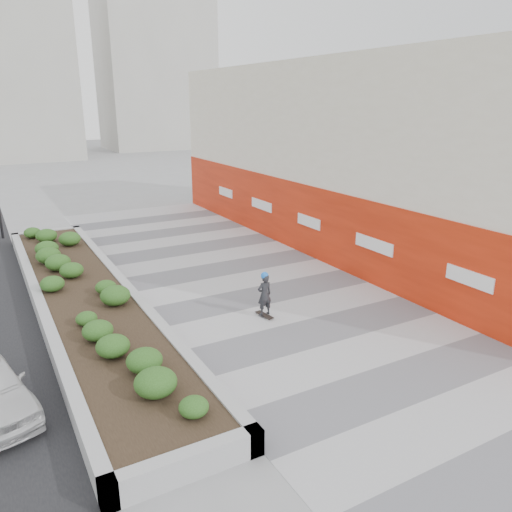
% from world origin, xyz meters
% --- Properties ---
extents(ground, '(160.00, 160.00, 0.00)m').
position_xyz_m(ground, '(0.00, 0.00, 0.00)').
color(ground, gray).
rests_on(ground, ground).
extents(walkway, '(8.00, 36.00, 0.01)m').
position_xyz_m(walkway, '(0.00, 3.00, 0.01)').
color(walkway, '#A8A8AD').
rests_on(walkway, ground).
extents(building, '(6.04, 24.08, 8.00)m').
position_xyz_m(building, '(6.98, 8.98, 3.98)').
color(building, beige).
rests_on(building, ground).
extents(planter, '(3.00, 18.00, 0.90)m').
position_xyz_m(planter, '(-5.50, 7.00, 0.42)').
color(planter, '#9E9EA0').
rests_on(planter, ground).
extents(distant_bldg_north_r, '(14.00, 10.00, 24.00)m').
position_xyz_m(distant_bldg_north_r, '(15.00, 60.00, 12.00)').
color(distant_bldg_north_r, '#ADAAA3').
rests_on(distant_bldg_north_r, ground).
extents(manhole_cover, '(0.44, 0.44, 0.01)m').
position_xyz_m(manhole_cover, '(0.50, 3.00, 0.00)').
color(manhole_cover, '#595654').
rests_on(manhole_cover, ground).
extents(skateboarder, '(0.49, 0.74, 1.46)m').
position_xyz_m(skateboarder, '(-0.86, 3.43, 0.74)').
color(skateboarder, beige).
rests_on(skateboarder, ground).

